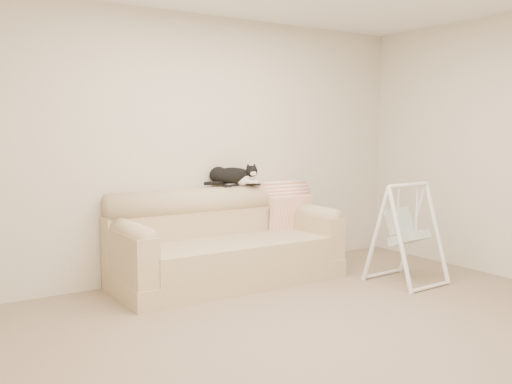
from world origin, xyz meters
TOP-DOWN VIEW (x-y plane):
  - ground_plane at (0.00, 0.00)m, footprint 5.00×5.00m
  - room_shell at (0.00, 0.00)m, footprint 5.04×4.04m
  - sofa at (0.07, 1.62)m, footprint 2.20×0.93m
  - remote_a at (0.28, 1.85)m, footprint 0.19×0.09m
  - remote_b at (0.53, 1.83)m, footprint 0.15×0.16m
  - tuxedo_cat at (0.31, 1.88)m, footprint 0.57×0.36m
  - throw_blanket at (0.94, 1.84)m, footprint 0.52×0.38m
  - baby_swing at (1.52, 0.63)m, footprint 0.62×0.66m

SIDE VIEW (x-z plane):
  - ground_plane at x=0.00m, z-range 0.00..0.00m
  - sofa at x=0.07m, z-range -0.10..0.80m
  - baby_swing at x=1.52m, z-range 0.00..0.97m
  - throw_blanket at x=0.94m, z-range 0.44..1.01m
  - remote_b at x=0.53m, z-range 0.90..0.92m
  - remote_a at x=0.28m, z-range 0.90..0.92m
  - tuxedo_cat at x=0.31m, z-range 0.89..1.12m
  - room_shell at x=0.00m, z-range 0.23..2.83m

